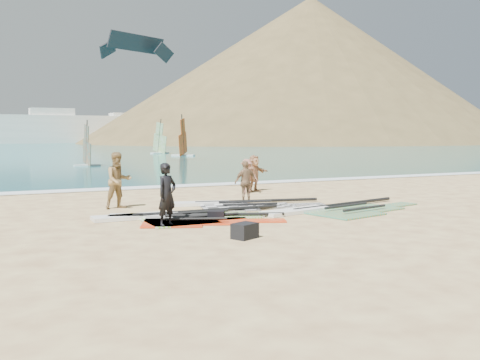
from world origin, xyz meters
name	(u,v)px	position (x,y,z in m)	size (l,w,h in m)	color
ground	(298,226)	(0.00, 0.00, 0.00)	(300.00, 300.00, 0.00)	#E5CD86
sea	(19,145)	(0.00, 132.00, 0.00)	(300.00, 240.00, 0.06)	#0D535B
surf_line	(166,187)	(0.00, 12.30, 0.00)	(300.00, 1.20, 0.04)	white
headland_main	(310,143)	(85.00, 130.00, 0.00)	(143.00, 143.00, 45.00)	olive
headland_minor	(376,142)	(120.00, 140.00, 0.00)	(70.00, 70.00, 28.00)	olive
rig_grey	(232,205)	(0.05, 4.60, 0.05)	(5.85, 2.89, 0.20)	#262628
rig_green	(181,217)	(-2.56, 2.74, 0.05)	(6.34, 2.48, 0.20)	#72B422
rig_orange	(335,210)	(2.65, 1.93, 0.05)	(6.51, 3.28, 0.20)	gold
rig_red	(181,219)	(-2.71, 2.34, 0.05)	(5.23, 3.32, 0.20)	red
gear_bag_near	(245,231)	(-2.20, -1.03, 0.19)	(0.61, 0.44, 0.39)	black
gear_bag_far	(216,216)	(-1.75, 1.85, 0.15)	(0.50, 0.35, 0.30)	black
person_wetsuit	(167,195)	(-3.40, 1.52, 0.90)	(0.66, 0.43, 1.80)	black
beachgoer_left	(118,180)	(-3.80, 5.79, 0.99)	(0.96, 0.75, 1.98)	olive
beachgoer_mid	(247,176)	(2.42, 8.19, 0.76)	(0.98, 0.56, 1.52)	#B06B58
beachgoer_back	(246,182)	(0.89, 5.17, 0.81)	(0.95, 0.40, 1.62)	#95714D
beachgoer_right	(254,173)	(3.15, 8.87, 0.83)	(1.54, 0.49, 1.66)	tan
windsurfer_left	(87,152)	(-0.48, 31.59, 1.15)	(2.12, 2.54, 3.80)	white
windsurfer_centre	(183,144)	(13.54, 47.87, 1.42)	(2.69, 2.74, 5.04)	white
windsurfer_right	(160,144)	(13.37, 56.73, 1.35)	(2.69, 3.02, 4.72)	white
kitesurf_kite	(136,45)	(4.69, 35.11, 10.57)	(6.52, 3.43, 2.35)	black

